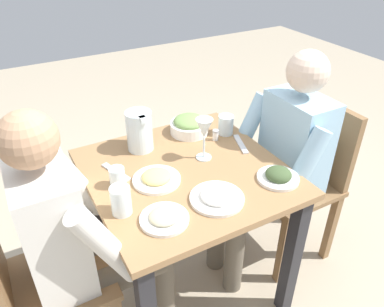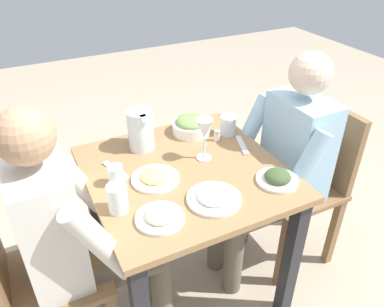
% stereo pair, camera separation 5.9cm
% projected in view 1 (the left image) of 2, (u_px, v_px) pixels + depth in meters
% --- Properties ---
extents(ground_plane, '(8.00, 8.00, 0.00)m').
position_uv_depth(ground_plane, '(187.00, 283.00, 2.02)').
color(ground_plane, tan).
extents(dining_table, '(0.82, 0.82, 0.74)m').
position_uv_depth(dining_table, '(186.00, 195.00, 1.70)').
color(dining_table, '#997047').
rests_on(dining_table, ground_plane).
extents(chair_near, '(0.40, 0.40, 0.89)m').
position_uv_depth(chair_near, '(305.00, 174.00, 1.99)').
color(chair_near, olive).
rests_on(chair_near, ground_plane).
extents(chair_far, '(0.40, 0.40, 0.89)m').
position_uv_depth(chair_far, '(33.00, 281.00, 1.41)').
color(chair_far, olive).
rests_on(chair_far, ground_plane).
extents(diner_near, '(0.48, 0.53, 1.19)m').
position_uv_depth(diner_near, '(279.00, 161.00, 1.83)').
color(diner_near, '#9EC6E0').
rests_on(diner_near, ground_plane).
extents(diner_far, '(0.48, 0.53, 1.19)m').
position_uv_depth(diner_far, '(81.00, 233.00, 1.42)').
color(diner_far, silver).
rests_on(diner_far, ground_plane).
extents(water_pitcher, '(0.16, 0.12, 0.19)m').
position_uv_depth(water_pitcher, '(139.00, 131.00, 1.72)').
color(water_pitcher, silver).
rests_on(water_pitcher, dining_table).
extents(salad_bowl, '(0.19, 0.19, 0.09)m').
position_uv_depth(salad_bowl, '(189.00, 125.00, 1.88)').
color(salad_bowl, white).
rests_on(salad_bowl, dining_table).
extents(plate_dolmas, '(0.17, 0.17, 0.06)m').
position_uv_depth(plate_dolmas, '(278.00, 176.00, 1.55)').
color(plate_dolmas, white).
rests_on(plate_dolmas, dining_table).
extents(plate_beans, '(0.18, 0.18, 0.04)m').
position_uv_depth(plate_beans, '(164.00, 218.00, 1.35)').
color(plate_beans, white).
rests_on(plate_beans, dining_table).
extents(plate_fries, '(0.20, 0.20, 0.04)m').
position_uv_depth(plate_fries, '(157.00, 178.00, 1.55)').
color(plate_fries, white).
rests_on(plate_fries, dining_table).
extents(plate_yoghurt, '(0.21, 0.21, 0.04)m').
position_uv_depth(plate_yoghurt, '(217.00, 197.00, 1.44)').
color(plate_yoghurt, white).
rests_on(plate_yoghurt, dining_table).
extents(water_glass_far_left, '(0.06, 0.06, 0.09)m').
position_uv_depth(water_glass_far_left, '(117.00, 177.00, 1.50)').
color(water_glass_far_left, silver).
rests_on(water_glass_far_left, dining_table).
extents(water_glass_by_pitcher, '(0.08, 0.08, 0.10)m').
position_uv_depth(water_glass_by_pitcher, '(226.00, 125.00, 1.86)').
color(water_glass_by_pitcher, silver).
rests_on(water_glass_by_pitcher, dining_table).
extents(water_glass_center, '(0.08, 0.08, 0.11)m').
position_uv_depth(water_glass_center, '(121.00, 200.00, 1.36)').
color(water_glass_center, silver).
rests_on(water_glass_center, dining_table).
extents(wine_glass, '(0.08, 0.08, 0.20)m').
position_uv_depth(wine_glass, '(204.00, 130.00, 1.63)').
color(wine_glass, silver).
rests_on(wine_glass, dining_table).
extents(salt_shaker, '(0.03, 0.03, 0.05)m').
position_uv_depth(salt_shaker, '(216.00, 135.00, 1.82)').
color(salt_shaker, white).
rests_on(salt_shaker, dining_table).
extents(fork_near, '(0.17, 0.08, 0.01)m').
position_uv_depth(fork_near, '(116.00, 172.00, 1.60)').
color(fork_near, silver).
rests_on(fork_near, dining_table).
extents(knife_near, '(0.19, 0.04, 0.01)m').
position_uv_depth(knife_near, '(122.00, 201.00, 1.44)').
color(knife_near, silver).
rests_on(knife_near, dining_table).
extents(fork_far, '(0.17, 0.08, 0.01)m').
position_uv_depth(fork_far, '(241.00, 144.00, 1.80)').
color(fork_far, silver).
rests_on(fork_far, dining_table).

